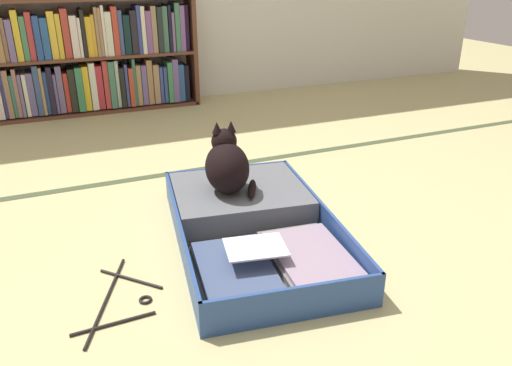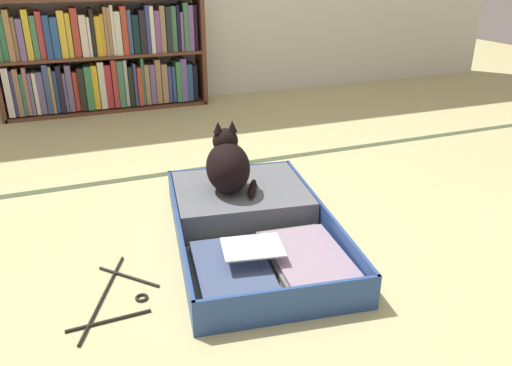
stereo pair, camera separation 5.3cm
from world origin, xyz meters
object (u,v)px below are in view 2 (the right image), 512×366
(bookshelf, at_px, (104,58))
(open_suitcase, at_px, (249,219))
(clothes_hanger, at_px, (116,297))
(black_cat, at_px, (228,165))

(bookshelf, distance_m, open_suitcase, 2.08)
(bookshelf, bearing_deg, clothes_hanger, -95.64)
(clothes_hanger, bearing_deg, bookshelf, 84.36)
(open_suitcase, distance_m, black_cat, 0.24)
(open_suitcase, distance_m, clothes_hanger, 0.60)
(open_suitcase, bearing_deg, bookshelf, 98.87)
(clothes_hanger, bearing_deg, black_cat, 38.68)
(bookshelf, xyz_separation_m, black_cat, (0.28, -1.88, -0.14))
(black_cat, height_order, clothes_hanger, black_cat)
(black_cat, bearing_deg, clothes_hanger, -141.32)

